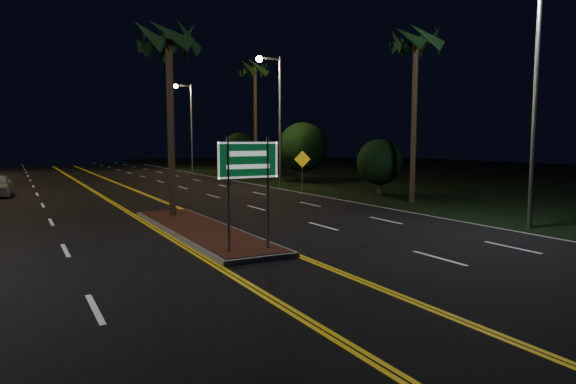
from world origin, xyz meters
TOP-DOWN VIEW (x-y plane):
  - ground at (0.00, 0.00)m, footprint 120.00×120.00m
  - grass_right at (30.00, 25.00)m, footprint 40.00×110.00m
  - median_island at (0.00, 7.00)m, footprint 2.25×10.25m
  - highway_sign at (0.00, 2.80)m, footprint 1.80×0.08m
  - streetlight_right_near at (10.61, 2.00)m, footprint 1.91×0.44m
  - streetlight_right_mid at (10.61, 22.00)m, footprint 1.91×0.44m
  - streetlight_right_far at (10.61, 42.00)m, footprint 1.91×0.44m
  - palm_median at (0.00, 10.50)m, footprint 2.40×2.40m
  - palm_right_near at (12.50, 10.00)m, footprint 2.40×2.40m
  - palm_right_far at (12.80, 30.00)m, footprint 2.40×2.40m
  - shrub_near at (13.50, 14.00)m, footprint 2.70×2.70m
  - shrub_mid at (14.00, 24.00)m, footprint 3.78×3.78m
  - shrub_far at (13.80, 36.00)m, footprint 3.24×3.24m
  - warning_sign at (10.80, 18.50)m, footprint 1.04×0.31m

SIDE VIEW (x-z plane):
  - ground at x=0.00m, z-range 0.00..0.00m
  - grass_right at x=30.00m, z-range 0.00..0.01m
  - median_island at x=0.00m, z-range 0.00..0.17m
  - warning_sign at x=10.80m, z-range 0.39..2.96m
  - shrub_near at x=13.50m, z-range 0.30..3.60m
  - shrub_far at x=13.80m, z-range 0.36..4.32m
  - highway_sign at x=0.00m, z-range 0.80..4.00m
  - shrub_mid at x=14.00m, z-range 0.42..5.04m
  - streetlight_right_near at x=10.61m, z-range 1.16..10.16m
  - streetlight_right_mid at x=10.61m, z-range 1.16..10.16m
  - streetlight_right_far at x=10.61m, z-range 1.16..10.16m
  - palm_median at x=0.00m, z-range 3.13..11.43m
  - palm_right_near at x=12.50m, z-range 3.56..12.86m
  - palm_right_far at x=12.80m, z-range 3.99..14.29m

